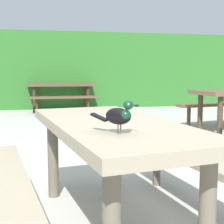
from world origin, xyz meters
TOP-DOWN VIEW (x-y plane):
  - hedge_wall at (0.00, 8.51)m, footprint 28.00×1.79m
  - picnic_table_foreground at (0.10, 0.25)m, footprint 1.91×1.93m
  - bird_grackle at (0.04, -0.21)m, footprint 0.23×0.21m
  - picnic_table_far_centre at (0.25, 7.23)m, footprint 1.80×1.68m

SIDE VIEW (x-z plane):
  - picnic_table_foreground at x=0.10m, z-range 0.19..0.93m
  - picnic_table_far_centre at x=0.25m, z-range 0.19..0.93m
  - bird_grackle at x=0.04m, z-range 0.75..0.94m
  - hedge_wall at x=0.00m, z-range 0.00..2.17m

